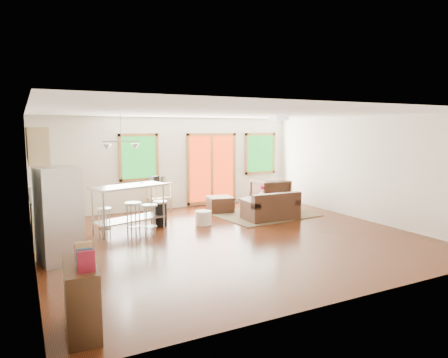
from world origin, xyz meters
name	(u,v)px	position (x,y,z in m)	size (l,w,h in m)	color
floor	(230,237)	(0.00, 0.00, -0.01)	(7.50, 7.00, 0.02)	#341509
ceiling	(231,112)	(0.00, 0.00, 2.61)	(7.50, 7.00, 0.02)	white
back_wall	(173,163)	(0.00, 3.51, 1.30)	(7.50, 0.02, 2.60)	silver
left_wall	(30,188)	(-3.76, 0.00, 1.30)	(0.02, 7.00, 2.60)	silver
right_wall	(363,168)	(3.76, 0.00, 1.30)	(0.02, 7.00, 2.60)	silver
front_wall	(357,204)	(0.00, -3.51, 1.30)	(7.50, 0.02, 2.60)	silver
window_left	(139,157)	(-1.00, 3.46, 1.50)	(1.10, 0.05, 1.30)	#145B1B
french_doors	(212,168)	(1.20, 3.46, 1.10)	(1.60, 0.05, 2.10)	#BC2E0D
window_right	(260,153)	(2.90, 3.46, 1.50)	(1.10, 0.05, 1.30)	#145B1B
rug	(265,214)	(1.82, 1.50, 0.01)	(2.44, 1.88, 0.02)	#3B5134
loveseat	(271,209)	(1.66, 0.94, 0.28)	(1.36, 0.80, 0.71)	#311C12
coffee_table	(259,200)	(1.85, 1.84, 0.36)	(1.20, 0.98, 0.42)	#341D0F
armchair	(270,192)	(2.49, 2.27, 0.46)	(0.90, 0.84, 0.92)	#311C12
ottoman	(220,204)	(0.93, 2.37, 0.21)	(0.64, 0.64, 0.43)	#311C12
pouf	(203,218)	(-0.07, 1.24, 0.17)	(0.38, 0.38, 0.33)	#F2E5CE
vase	(262,193)	(1.96, 1.86, 0.53)	(0.21, 0.22, 0.34)	silver
book	(271,191)	(2.29, 1.92, 0.55)	(0.23, 0.03, 0.30)	maroon
cabinets	(44,194)	(-3.49, 1.70, 0.93)	(0.64, 2.24, 2.30)	tan
refrigerator	(59,215)	(-3.34, -0.10, 0.82)	(0.78, 0.76, 1.64)	#B7BABC
island	(129,200)	(-1.78, 1.42, 0.71)	(1.75, 1.10, 1.03)	#B7BABC
cup	(142,184)	(-1.41, 1.72, 1.01)	(0.12, 0.09, 0.12)	white
bar_stool_a	(104,216)	(-2.39, 1.11, 0.47)	(0.36, 0.36, 0.64)	#B7BABC
bar_stool_b	(133,211)	(-1.82, 0.93, 0.55)	(0.41, 0.41, 0.74)	#B7BABC
bar_stool_c	(150,213)	(-1.50, 0.83, 0.51)	(0.35, 0.35, 0.68)	#B7BABC
trash_can	(160,213)	(-1.02, 1.60, 0.30)	(0.37, 0.37, 0.59)	black
kitchen_cart	(159,187)	(-0.50, 3.31, 0.67)	(0.75, 0.62, 0.99)	tan
bookshelf	(81,297)	(-3.35, -2.77, 0.41)	(0.39, 0.89, 1.03)	#341D0F
ceiling_flush	(279,118)	(1.60, 0.60, 2.53)	(0.35, 0.35, 0.12)	white
pendant_light	(121,146)	(-1.90, 1.50, 1.90)	(0.80, 0.18, 0.79)	gray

